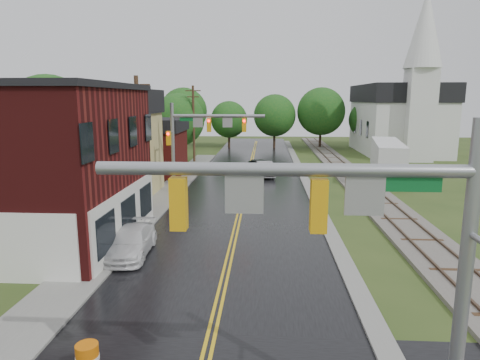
# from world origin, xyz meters

# --- Properties ---
(main_road) EXTENTS (10.00, 90.00, 0.02)m
(main_road) POSITION_xyz_m (0.00, 30.00, 0.00)
(main_road) COLOR black
(main_road) RESTS_ON ground
(curb_right) EXTENTS (0.80, 70.00, 0.12)m
(curb_right) POSITION_xyz_m (5.40, 35.00, 0.00)
(curb_right) COLOR gray
(curb_right) RESTS_ON ground
(sidewalk_left) EXTENTS (2.40, 50.00, 0.12)m
(sidewalk_left) POSITION_xyz_m (-6.20, 25.00, 0.00)
(sidewalk_left) COLOR gray
(sidewalk_left) RESTS_ON ground
(yellow_house) EXTENTS (8.00, 7.00, 6.40)m
(yellow_house) POSITION_xyz_m (-11.00, 26.00, 3.20)
(yellow_house) COLOR tan
(yellow_house) RESTS_ON ground
(darkred_building) EXTENTS (7.00, 6.00, 4.40)m
(darkred_building) POSITION_xyz_m (-10.00, 35.00, 2.20)
(darkred_building) COLOR #3F0F0C
(darkred_building) RESTS_ON ground
(church) EXTENTS (10.40, 18.40, 20.00)m
(church) POSITION_xyz_m (20.00, 53.74, 5.83)
(church) COLOR silver
(church) RESTS_ON ground
(railroad) EXTENTS (3.20, 80.00, 0.30)m
(railroad) POSITION_xyz_m (10.00, 35.00, 0.11)
(railroad) COLOR #59544C
(railroad) RESTS_ON ground
(traffic_signal_near) EXTENTS (7.34, 0.30, 7.20)m
(traffic_signal_near) POSITION_xyz_m (3.47, 2.00, 4.97)
(traffic_signal_near) COLOR gray
(traffic_signal_near) RESTS_ON ground
(traffic_signal_far) EXTENTS (7.34, 0.43, 7.20)m
(traffic_signal_far) POSITION_xyz_m (-3.47, 27.00, 4.97)
(traffic_signal_far) COLOR gray
(traffic_signal_far) RESTS_ON ground
(utility_pole_b) EXTENTS (1.80, 0.28, 9.00)m
(utility_pole_b) POSITION_xyz_m (-6.80, 22.00, 4.72)
(utility_pole_b) COLOR #382616
(utility_pole_b) RESTS_ON ground
(utility_pole_c) EXTENTS (1.80, 0.28, 9.00)m
(utility_pole_c) POSITION_xyz_m (-6.80, 44.00, 4.72)
(utility_pole_c) COLOR #382616
(utility_pole_c) RESTS_ON ground
(tree_left_b) EXTENTS (7.60, 7.60, 9.69)m
(tree_left_b) POSITION_xyz_m (-17.85, 31.90, 5.72)
(tree_left_b) COLOR black
(tree_left_b) RESTS_ON ground
(tree_left_c) EXTENTS (6.00, 6.00, 7.65)m
(tree_left_c) POSITION_xyz_m (-13.85, 39.90, 4.51)
(tree_left_c) COLOR black
(tree_left_c) RESTS_ON ground
(tree_left_e) EXTENTS (6.40, 6.40, 8.16)m
(tree_left_e) POSITION_xyz_m (-8.85, 45.90, 4.81)
(tree_left_e) COLOR black
(tree_left_e) RESTS_ON ground
(suv_dark) EXTENTS (2.87, 5.35, 1.43)m
(suv_dark) POSITION_xyz_m (0.80, 36.35, 0.71)
(suv_dark) COLOR black
(suv_dark) RESTS_ON ground
(sedan_silver) EXTENTS (2.10, 4.55, 1.44)m
(sedan_silver) POSITION_xyz_m (1.63, 35.11, 0.72)
(sedan_silver) COLOR #A2A2A7
(sedan_silver) RESTS_ON ground
(pickup_white) EXTENTS (2.08, 4.67, 1.33)m
(pickup_white) POSITION_xyz_m (-4.80, 13.39, 0.67)
(pickup_white) COLOR white
(pickup_white) RESTS_ON ground
(semi_trailer) EXTENTS (4.32, 11.25, 3.55)m
(semi_trailer) POSITION_xyz_m (13.12, 34.49, 2.13)
(semi_trailer) COLOR black
(semi_trailer) RESTS_ON ground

